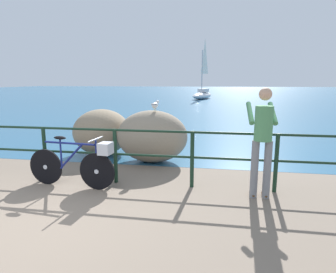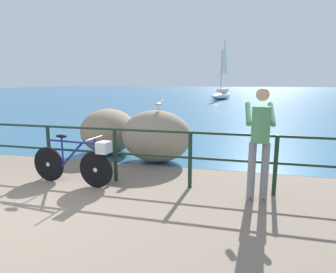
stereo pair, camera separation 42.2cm
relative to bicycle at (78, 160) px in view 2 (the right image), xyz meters
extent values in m
cube|color=#756656|center=(-0.15, 18.50, -0.51)|extent=(120.00, 120.00, 0.10)
cube|color=#285B7F|center=(-0.15, 46.53, -0.46)|extent=(120.00, 90.00, 0.01)
cylinder|color=black|center=(-0.86, 0.36, 0.05)|extent=(0.07, 0.07, 1.02)
cylinder|color=black|center=(0.57, 0.36, 0.05)|extent=(0.07, 0.07, 1.02)
cylinder|color=black|center=(1.99, 0.36, 0.05)|extent=(0.07, 0.07, 1.02)
cylinder|color=black|center=(3.41, 0.36, 0.05)|extent=(0.07, 0.07, 1.02)
cylinder|color=black|center=(-0.15, 0.36, 0.54)|extent=(9.96, 0.04, 0.04)
cylinder|color=black|center=(-0.15, 0.36, 0.09)|extent=(9.96, 0.04, 0.04)
cylinder|color=black|center=(-0.67, 0.07, -0.13)|extent=(0.66, 0.10, 0.66)
cylinder|color=#B7BCC6|center=(-0.67, 0.07, -0.13)|extent=(0.09, 0.06, 0.08)
cylinder|color=black|center=(0.37, -0.04, -0.13)|extent=(0.66, 0.10, 0.66)
cylinder|color=#B7BCC6|center=(0.37, -0.04, -0.13)|extent=(0.09, 0.06, 0.08)
cylinder|color=navy|center=(-0.15, 0.01, 0.34)|extent=(0.99, 0.13, 0.04)
cylinder|color=navy|center=(-0.12, 0.01, 0.10)|extent=(0.50, 0.09, 0.50)
cylinder|color=navy|center=(-0.33, 0.03, 0.13)|extent=(0.03, 0.03, 0.53)
ellipsoid|color=black|center=(-0.33, 0.03, 0.43)|extent=(0.25, 0.12, 0.06)
cylinder|color=navy|center=(0.37, -0.04, 0.15)|extent=(0.03, 0.03, 0.57)
cylinder|color=#B7BCC6|center=(0.37, -0.04, 0.44)|extent=(0.08, 0.48, 0.03)
cube|color=#B7BCC6|center=(0.55, -0.05, 0.29)|extent=(0.22, 0.26, 0.20)
cylinder|color=slate|center=(3.02, 0.06, 0.01)|extent=(0.12, 0.12, 0.95)
ellipsoid|color=#513319|center=(3.02, 0.12, -0.42)|extent=(0.11, 0.26, 0.08)
cylinder|color=slate|center=(3.22, 0.07, 0.01)|extent=(0.12, 0.12, 0.95)
ellipsoid|color=#513319|center=(3.22, 0.13, -0.42)|extent=(0.11, 0.26, 0.08)
cylinder|color=#4C8C59|center=(3.12, 0.06, 0.76)|extent=(0.28, 0.28, 0.55)
sphere|color=tan|center=(3.12, 0.06, 1.22)|extent=(0.20, 0.20, 0.20)
cylinder|color=#4C8C59|center=(2.93, 0.29, 0.90)|extent=(0.10, 0.52, 0.34)
cylinder|color=#4C8C59|center=(3.29, 0.31, 0.90)|extent=(0.10, 0.52, 0.34)
ellipsoid|color=gray|center=(0.92, 1.87, 0.14)|extent=(1.65, 1.16, 1.21)
ellipsoid|color=gray|center=(-0.54, 2.43, 0.12)|extent=(1.45, 1.50, 1.16)
cylinder|color=gold|center=(0.99, 1.81, 0.78)|extent=(0.01, 0.01, 0.06)
cylinder|color=gold|center=(1.04, 1.80, 0.78)|extent=(0.01, 0.01, 0.06)
ellipsoid|color=white|center=(1.01, 1.80, 0.87)|extent=(0.17, 0.28, 0.13)
ellipsoid|color=#9E9EA3|center=(1.01, 1.78, 0.90)|extent=(0.18, 0.26, 0.06)
sphere|color=white|center=(1.04, 1.92, 0.94)|extent=(0.08, 0.08, 0.08)
cone|color=gold|center=(1.06, 1.97, 0.94)|extent=(0.04, 0.05, 0.02)
ellipsoid|color=white|center=(0.81, 26.03, -0.11)|extent=(2.50, 4.59, 0.70)
cube|color=silver|center=(0.89, 26.32, 0.42)|extent=(1.14, 1.47, 0.36)
cylinder|color=#B2B2B7|center=(0.75, 25.84, 2.34)|extent=(0.10, 0.10, 4.20)
pyramid|color=white|center=(0.97, 26.56, 3.92)|extent=(0.51, 1.55, 3.57)
camera|label=1|loc=(2.40, -4.63, 1.42)|focal=31.19mm
camera|label=2|loc=(2.81, -4.54, 1.42)|focal=31.19mm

